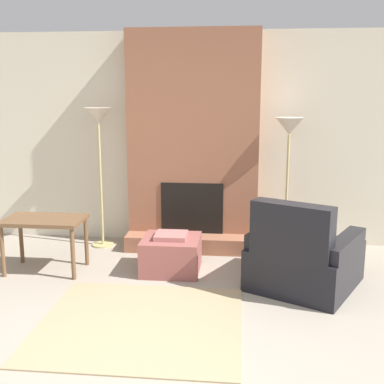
# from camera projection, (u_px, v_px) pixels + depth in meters

# --- Properties ---
(ground_plane) EXTENTS (24.00, 24.00, 0.00)m
(ground_plane) POSITION_uv_depth(u_px,v_px,m) (149.00, 380.00, 3.20)
(ground_plane) COLOR gray
(wall_back) EXTENTS (7.47, 0.06, 2.60)m
(wall_back) POSITION_uv_depth(u_px,v_px,m) (195.00, 139.00, 5.99)
(wall_back) COLOR beige
(wall_back) RESTS_ON ground_plane
(fireplace) EXTENTS (1.57, 0.59, 2.60)m
(fireplace) POSITION_uv_depth(u_px,v_px,m) (193.00, 148.00, 5.81)
(fireplace) COLOR #935B42
(fireplace) RESTS_ON ground_plane
(ottoman) EXTENTS (0.60, 0.57, 0.42)m
(ottoman) POSITION_uv_depth(u_px,v_px,m) (171.00, 254.00, 5.11)
(ottoman) COLOR #8C4C47
(ottoman) RESTS_ON ground_plane
(armchair) EXTENTS (1.26, 1.29, 0.91)m
(armchair) POSITION_uv_depth(u_px,v_px,m) (302.00, 261.00, 4.67)
(armchair) COLOR black
(armchair) RESTS_ON ground_plane
(side_table) EXTENTS (0.83, 0.51, 0.58)m
(side_table) POSITION_uv_depth(u_px,v_px,m) (44.00, 225.00, 5.07)
(side_table) COLOR brown
(side_table) RESTS_ON ground_plane
(floor_lamp_left) EXTENTS (0.32, 0.32, 1.70)m
(floor_lamp_left) POSITION_uv_depth(u_px,v_px,m) (99.00, 128.00, 5.72)
(floor_lamp_left) COLOR tan
(floor_lamp_left) RESTS_ON ground_plane
(floor_lamp_right) EXTENTS (0.32, 0.32, 1.59)m
(floor_lamp_right) POSITION_uv_depth(u_px,v_px,m) (289.00, 137.00, 5.51)
(floor_lamp_right) COLOR tan
(floor_lamp_right) RESTS_ON ground_plane
(area_rug) EXTENTS (1.66, 1.54, 0.01)m
(area_rug) POSITION_uv_depth(u_px,v_px,m) (141.00, 323.00, 3.98)
(area_rug) COLOR #9E8966
(area_rug) RESTS_ON ground_plane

